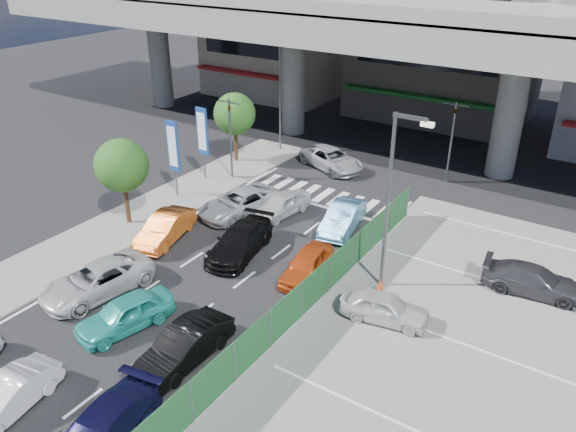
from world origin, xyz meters
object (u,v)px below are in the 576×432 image
Objects in this scene: street_lamp_right at (393,190)px; street_lamp_left at (282,85)px; taxi_orange_left at (165,228)px; traffic_light_right at (454,122)px; parked_sedan_white at (385,307)px; traffic_cone at (380,287)px; signboard_far at (202,133)px; parked_sedan_dgrey at (533,280)px; kei_truck_front_right at (343,218)px; sedan_white_mid_left at (97,280)px; traffic_light_left at (230,119)px; wagon_silver_front_left at (240,203)px; tree_near at (121,166)px; hatch_white_back_mid at (8,397)px; sedan_black_mid at (240,241)px; crossing_wagon_silver at (332,159)px; tree_far at (235,114)px; signboard_near at (173,149)px; taxi_orange_right at (307,265)px; sedan_white_front_mid at (282,204)px; taxi_teal_mid at (125,314)px.

street_lamp_left is (-13.50, 12.00, 0.00)m from street_lamp_right.
taxi_orange_left is (2.30, -14.24, -4.08)m from street_lamp_left.
street_lamp_right reaches higher than traffic_light_right.
parked_sedan_white is 1.84m from traffic_cone.
parked_sedan_dgrey is at bearing -5.37° from signboard_far.
kei_truck_front_right is (10.61, -1.21, -2.37)m from signboard_far.
traffic_light_right reaches higher than sedan_white_mid_left.
wagon_silver_front_left is (3.56, -3.76, -3.25)m from traffic_light_left.
tree_near is at bearing 135.67° from sedan_white_mid_left.
hatch_white_back_mid is 12.29m from sedan_black_mid.
crossing_wagon_silver is (-4.72, 7.22, -0.02)m from kei_truck_front_right.
signboard_far is (-13.10, -8.01, -0.87)m from traffic_light_right.
traffic_light_right is at bearing 43.72° from taxi_orange_left.
tree_near is at bearing -85.64° from tree_far.
traffic_light_right is 6.72× the size of traffic_cone.
wagon_silver_front_left reaches higher than parked_sedan_white.
taxi_orange_right is at bearing -16.21° from signboard_near.
tree_near reaches higher than taxi_orange_left.
street_lamp_left is 1.61× the size of sedan_white_mid_left.
signboard_far reaches higher than sedan_black_mid.
traffic_light_left reaches higher than signboard_far.
traffic_light_right is 1.45× the size of parked_sedan_white.
signboard_far is at bearing 102.04° from taxi_orange_left.
sedan_white_mid_left is 1.00× the size of wagon_silver_front_left.
traffic_light_left is at bearing 160.03° from crossing_wagon_silver.
sedan_black_mid reaches higher than traffic_cone.
traffic_light_right reaches higher than parked_sedan_white.
tree_near is at bearing -129.81° from traffic_light_right.
sedan_white_mid_left is 18.41m from crossing_wagon_silver.
street_lamp_left reaches higher than taxi_orange_left.
tree_far is 1.29× the size of sedan_white_front_mid.
kei_truck_front_right is 6.20m from traffic_cone.
signboard_near reaches higher than taxi_orange_left.
sedan_black_mid is at bearing -175.98° from traffic_cone.
signboard_near is at bearing 172.10° from street_lamp_right.
signboard_near is at bearing -104.02° from traffic_light_left.
taxi_orange_right is 0.78× the size of crossing_wagon_silver.
signboard_near is 10.64m from kei_truck_front_right.
traffic_cone is at bearing -56.34° from kei_truck_front_right.
kei_truck_front_right is at bearing 70.87° from sedan_white_mid_left.
sedan_white_mid_left is 12.40m from parked_sedan_white.
traffic_light_left is 1.22× the size of parked_sedan_dgrey.
crossing_wagon_silver is (6.09, 2.51, -2.71)m from tree_far.
sedan_black_mid is at bearing -170.33° from street_lamp_right.
taxi_teal_mid is 0.84× the size of sedan_black_mid.
parked_sedan_white is (1.02, -2.28, -4.10)m from street_lamp_right.
taxi_orange_left reaches higher than sedan_white_front_mid.
signboard_far is (-14.77, 4.99, -1.71)m from street_lamp_right.
signboard_near reaches higher than traffic_cone.
tree_far is 17.91m from traffic_cone.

